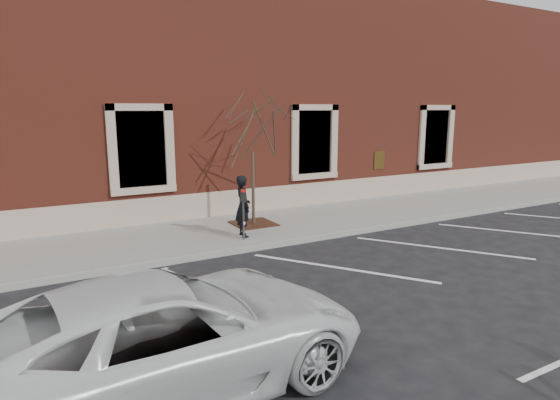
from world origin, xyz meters
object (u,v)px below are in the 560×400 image
parking_meter (243,205)px  sapling (252,132)px  white_truck (165,335)px  man (243,206)px

parking_meter → sapling: bearing=51.9°
white_truck → parking_meter: bearing=-38.7°
man → sapling: (0.84, 1.09, 1.92)m
white_truck → man: bearing=-38.2°
parking_meter → white_truck: (-3.60, -5.40, -0.33)m
man → sapling: bearing=-31.3°
man → sapling: 2.36m
man → white_truck: size_ratio=0.31×
parking_meter → white_truck: white_truck is taller
man → parking_meter: 0.37m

